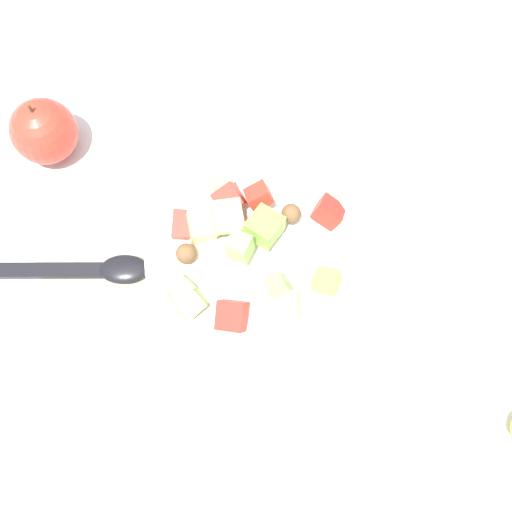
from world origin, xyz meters
TOP-DOWN VIEW (x-y plane):
  - ground_plane at (0.00, 0.00)m, footprint 2.40×2.40m
  - placemat at (0.00, 0.00)m, footprint 0.43×0.36m
  - salad_bowl at (-0.02, -0.02)m, footprint 0.24×0.24m
  - serving_spoon at (0.16, -0.09)m, footprint 0.21×0.11m
  - whole_apple at (0.15, -0.27)m, footprint 0.08×0.08m

SIDE VIEW (x-z plane):
  - ground_plane at x=0.00m, z-range 0.00..0.00m
  - placemat at x=0.00m, z-range 0.00..0.01m
  - serving_spoon at x=0.16m, z-range 0.00..0.02m
  - whole_apple at x=0.15m, z-range -0.01..0.09m
  - salad_bowl at x=-0.02m, z-range -0.01..0.10m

